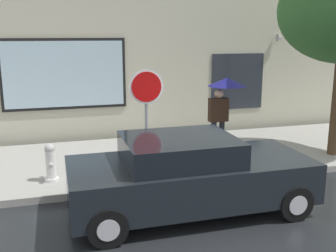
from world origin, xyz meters
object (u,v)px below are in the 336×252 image
Objects in this scene: parked_car at (189,175)px; pedestrian_with_umbrella at (224,94)px; fire_hydrant at (51,163)px; stop_sign at (146,101)px.

parked_car is 3.59m from pedestrian_with_umbrella.
parked_car is 3.12m from fire_hydrant.
fire_hydrant is 0.41× the size of pedestrian_with_umbrella.
pedestrian_with_umbrella is 2.48m from stop_sign.
pedestrian_with_umbrella is (1.93, 2.85, 1.01)m from parked_car.
pedestrian_with_umbrella reaches higher than fire_hydrant.
fire_hydrant is (-2.43, 1.94, -0.16)m from parked_car.
stop_sign reaches higher than pedestrian_with_umbrella.
stop_sign reaches higher than parked_car.
fire_hydrant is at bearing 141.44° from parked_car.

